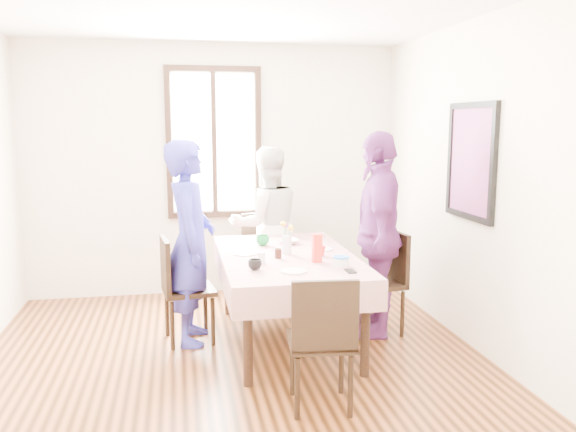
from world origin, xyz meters
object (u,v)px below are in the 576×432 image
at_px(dining_table, 287,299).
at_px(person_right, 376,234).
at_px(chair_near, 321,340).
at_px(chair_left, 189,289).
at_px(chair_right, 377,283).
at_px(person_far, 266,225).
at_px(chair_far, 266,258).
at_px(person_left, 190,242).

distance_m(dining_table, person_right, 0.96).
xyz_separation_m(dining_table, chair_near, (0.00, -1.20, 0.08)).
bearing_deg(person_right, dining_table, -69.37).
bearing_deg(chair_left, chair_right, 78.49).
height_order(dining_table, person_right, person_right).
bearing_deg(dining_table, person_right, 3.88).
bearing_deg(chair_near, person_right, 63.48).
height_order(chair_left, person_far, person_far).
bearing_deg(chair_right, chair_far, 28.59).
relative_size(person_left, person_right, 0.96).
height_order(chair_left, person_right, person_right).
distance_m(dining_table, person_left, 0.95).
bearing_deg(person_left, person_right, -88.60).
bearing_deg(chair_near, chair_right, 62.78).
bearing_deg(chair_near, chair_far, 96.14).
relative_size(dining_table, person_far, 1.07).
height_order(chair_left, person_left, person_left).
height_order(dining_table, person_far, person_far).
distance_m(chair_far, person_far, 0.36).
relative_size(chair_right, chair_near, 1.00).
bearing_deg(chair_near, person_far, 96.14).
distance_m(person_left, person_far, 1.29).
height_order(dining_table, chair_left, chair_left).
bearing_deg(person_right, chair_right, 106.75).
height_order(chair_right, person_left, person_left).
relative_size(chair_right, chair_far, 1.00).
height_order(chair_right, chair_near, same).
relative_size(chair_near, person_far, 0.56).
height_order(chair_left, chair_far, same).
bearing_deg(person_right, person_left, -77.14).
xyz_separation_m(dining_table, chair_right, (0.82, 0.05, 0.08)).
xyz_separation_m(chair_near, person_left, (-0.80, 1.36, 0.41)).
bearing_deg(person_left, person_far, -33.12).
xyz_separation_m(chair_near, person_right, (0.80, 1.25, 0.44)).
bearing_deg(chair_far, dining_table, 81.77).
height_order(chair_far, chair_near, same).
bearing_deg(person_right, person_far, -127.66).
bearing_deg(chair_near, person_left, 126.67).
bearing_deg(person_far, chair_near, 80.75).
xyz_separation_m(chair_right, person_left, (-1.63, 0.11, 0.41)).
distance_m(chair_right, chair_far, 1.41).
distance_m(chair_left, chair_near, 1.59).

